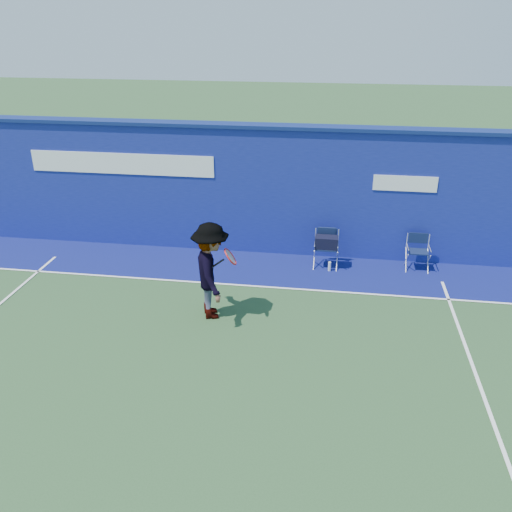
# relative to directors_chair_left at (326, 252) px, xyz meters

# --- Properties ---
(ground) EXTENTS (80.00, 80.00, 0.00)m
(ground) POSITION_rel_directors_chair_left_xyz_m (-1.94, -4.44, -0.38)
(ground) COLOR #2A4A27
(ground) RESTS_ON ground
(stadium_wall) EXTENTS (24.00, 0.50, 3.08)m
(stadium_wall) POSITION_rel_directors_chair_left_xyz_m (-1.95, 0.76, 1.18)
(stadium_wall) COLOR navy
(stadium_wall) RESTS_ON ground
(out_of_bounds_strip) EXTENTS (24.00, 1.80, 0.01)m
(out_of_bounds_strip) POSITION_rel_directors_chair_left_xyz_m (-1.94, -0.34, -0.37)
(out_of_bounds_strip) COLOR #0D1457
(out_of_bounds_strip) RESTS_ON ground
(court_lines) EXTENTS (24.00, 12.00, 0.01)m
(court_lines) POSITION_rel_directors_chair_left_xyz_m (-1.94, -3.84, -0.36)
(court_lines) COLOR white
(court_lines) RESTS_ON out_of_bounds_strip
(directors_chair_left) EXTENTS (0.52, 0.48, 0.88)m
(directors_chair_left) POSITION_rel_directors_chair_left_xyz_m (0.00, 0.00, 0.00)
(directors_chair_left) COLOR silver
(directors_chair_left) RESTS_ON ground
(directors_chair_right) EXTENTS (0.49, 0.43, 0.81)m
(directors_chair_right) POSITION_rel_directors_chair_left_xyz_m (2.06, 0.17, -0.12)
(directors_chair_right) COLOR silver
(directors_chair_right) RESTS_ON ground
(water_bottle) EXTENTS (0.07, 0.07, 0.22)m
(water_bottle) POSITION_rel_directors_chair_left_xyz_m (0.10, -0.22, -0.26)
(water_bottle) COLOR silver
(water_bottle) RESTS_ON ground
(tennis_player) EXTENTS (1.09, 1.39, 1.90)m
(tennis_player) POSITION_rel_directors_chair_left_xyz_m (-2.10, -2.53, 0.57)
(tennis_player) COLOR #EA4738
(tennis_player) RESTS_ON ground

